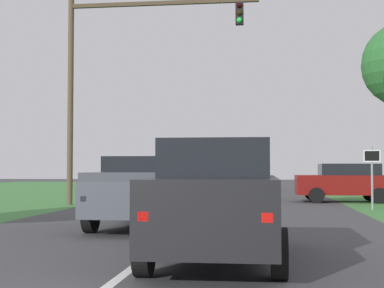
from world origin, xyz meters
The scene contains 6 objects.
ground_plane centered at (0.00, 9.98, 0.00)m, with size 120.00×120.00×0.00m, color #424244.
red_suv_near centered at (1.25, 3.84, 1.04)m, with size 2.14×4.74×1.98m.
pickup_truck_lead centered at (-1.05, 8.97, 0.95)m, with size 2.30×5.43×1.82m.
traffic_light centered at (-4.13, 17.31, 5.86)m, with size 8.00×0.40×8.94m.
keep_moving_sign centered at (5.91, 15.87, 1.49)m, with size 0.60×0.09×2.32m.
crossing_suv_far centered at (5.61, 20.68, 0.91)m, with size 4.30×2.21×1.72m.
Camera 1 is at (2.01, -5.63, 1.53)m, focal length 53.37 mm.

